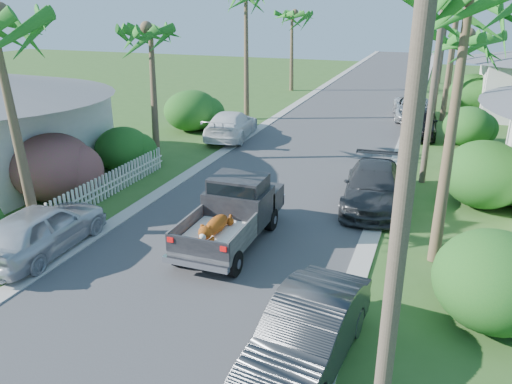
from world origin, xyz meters
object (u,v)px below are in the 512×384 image
at_px(palm_l_b, 149,29).
at_px(parked_car_rm, 373,187).
at_px(utility_pole_b, 435,73).
at_px(utility_pole_c, 442,45).
at_px(parked_car_ln, 42,229).
at_px(palm_r_d, 459,9).
at_px(utility_pole_a, 402,212).
at_px(utility_pole_d, 445,33).
at_px(parked_car_rf, 420,122).
at_px(parked_car_rd, 413,109).
at_px(palm_l_d, 293,13).
at_px(parked_car_lf, 231,125).
at_px(pickup_truck, 235,210).
at_px(parked_car_rn, 307,334).
at_px(palm_r_b, 466,36).

bearing_deg(palm_l_b, parked_car_rm, -12.61).
bearing_deg(utility_pole_b, utility_pole_c, 90.00).
xyz_separation_m(palm_l_b, utility_pole_c, (12.40, 16.00, -1.55)).
xyz_separation_m(parked_car_ln, palm_l_b, (-1.80, 9.78, 5.37)).
bearing_deg(palm_r_d, utility_pole_a, -91.23).
distance_m(palm_r_d, utility_pole_d, 3.79).
distance_m(parked_car_rf, utility_pole_a, 23.68).
height_order(parked_car_rd, palm_l_d, palm_l_d).
bearing_deg(utility_pole_b, palm_l_d, 119.95).
distance_m(parked_car_rm, utility_pole_b, 5.40).
distance_m(palm_l_d, palm_r_d, 14.32).
distance_m(parked_car_ln, palm_l_d, 32.32).
bearing_deg(utility_pole_d, utility_pole_a, -90.00).
xyz_separation_m(parked_car_rf, palm_r_d, (1.50, 18.64, 5.95)).
bearing_deg(parked_car_lf, utility_pole_d, -119.78).
distance_m(pickup_truck, parked_car_lf, 12.94).
xyz_separation_m(parked_car_rd, palm_l_b, (-11.11, -13.74, 5.44)).
height_order(pickup_truck, palm_l_d, palm_l_d).
distance_m(parked_car_rn, parked_car_rm, 9.55).
bearing_deg(parked_car_rn, palm_r_b, 85.55).
distance_m(palm_l_b, palm_r_b, 13.73).
height_order(parked_car_rn, parked_car_rm, parked_car_rn).
bearing_deg(parked_car_ln, utility_pole_b, -136.54).
distance_m(palm_l_d, palm_r_b, 23.08).
bearing_deg(palm_l_d, utility_pole_a, -71.42).
bearing_deg(parked_car_ln, palm_l_b, -81.60).
distance_m(parked_car_rm, palm_r_b, 7.96).
relative_size(parked_car_rm, palm_l_b, 0.70).
relative_size(parked_car_lf, utility_pole_d, 0.59).
bearing_deg(parked_car_rn, parked_car_rm, 95.55).
bearing_deg(pickup_truck, palm_l_d, 103.02).
xyz_separation_m(parked_car_rm, palm_l_d, (-10.43, 24.40, 5.69)).
relative_size(parked_car_rm, utility_pole_c, 0.57).
bearing_deg(parked_car_rn, utility_pole_b, 88.30).
distance_m(parked_car_rn, palm_r_d, 40.48).
height_order(pickup_truck, utility_pole_c, utility_pole_c).
distance_m(pickup_truck, utility_pole_b, 10.21).
relative_size(pickup_truck, utility_pole_d, 0.57).
bearing_deg(palm_r_d, utility_pole_d, 106.70).
bearing_deg(palm_r_d, parked_car_rn, -93.74).
height_order(utility_pole_b, utility_pole_c, same).
relative_size(palm_r_d, utility_pole_a, 0.89).
height_order(parked_car_lf, palm_l_d, palm_l_d).
relative_size(parked_car_lf, utility_pole_b, 0.59).
height_order(pickup_truck, utility_pole_b, utility_pole_b).
distance_m(palm_r_b, utility_pole_a, 17.08).
height_order(parked_car_rd, utility_pole_d, utility_pole_d).
xyz_separation_m(pickup_truck, parked_car_lf, (-5.17, 11.86, -0.24)).
xyz_separation_m(pickup_truck, parked_car_rn, (3.71, -5.09, -0.26)).
bearing_deg(utility_pole_c, utility_pole_d, 90.00).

